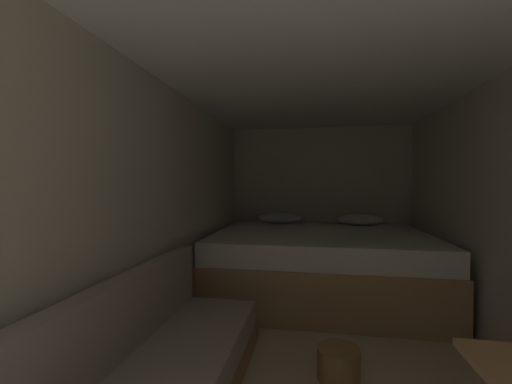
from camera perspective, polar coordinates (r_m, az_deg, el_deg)
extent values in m
plane|color=beige|center=(2.59, 12.00, -28.27)|extent=(6.83, 6.83, 0.00)
cube|color=beige|center=(4.69, 11.10, -1.48)|extent=(2.58, 0.05, 2.08)
cube|color=beige|center=(2.55, -17.61, -4.07)|extent=(0.05, 4.83, 2.08)
cube|color=white|center=(2.39, 12.30, 21.52)|extent=(2.58, 4.83, 0.05)
cube|color=tan|center=(3.85, 11.29, -14.05)|extent=(2.36, 1.82, 0.51)
cube|color=white|center=(3.76, 11.32, -8.65)|extent=(2.32, 1.78, 0.23)
ellipsoid|color=white|center=(4.45, 4.27, -4.63)|extent=(0.59, 0.33, 0.15)
ellipsoid|color=white|center=(4.47, 17.99, -4.68)|extent=(0.59, 0.33, 0.15)
cube|color=#A8998E|center=(1.96, -26.15, -21.33)|extent=(0.12, 2.28, 0.44)
cylinder|color=olive|center=(2.46, 14.41, -27.37)|extent=(0.28, 0.28, 0.20)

